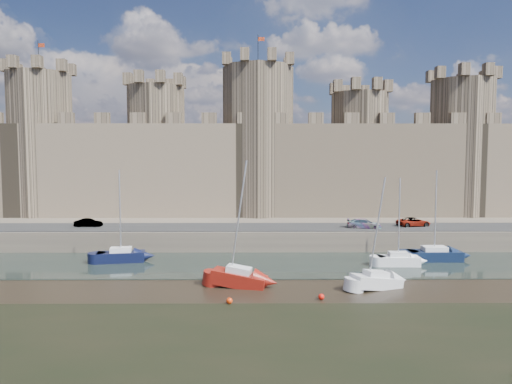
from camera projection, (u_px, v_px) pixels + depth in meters
ground at (231, 368)px, 24.86m from camera, size 160.00×160.00×0.00m
water_channel at (242, 265)px, 48.79m from camera, size 160.00×12.00×0.08m
quay at (247, 213)px, 84.60m from camera, size 160.00×60.00×2.50m
road at (244, 227)px, 58.57m from camera, size 160.00×7.00×0.10m
castle at (241, 156)px, 71.85m from camera, size 108.50×11.00×29.00m
car_1 at (88, 223)px, 58.70m from camera, size 3.45×1.24×1.13m
car_2 at (364, 224)px, 57.70m from camera, size 4.55×2.64×1.24m
car_3 at (414, 222)px, 59.22m from camera, size 4.69×2.95×1.21m
sailboat_1 at (121, 255)px, 49.83m from camera, size 5.29×2.79×10.08m
sailboat_2 at (398, 259)px, 48.10m from camera, size 4.35×1.80×9.28m
sailboat_3 at (434, 254)px, 50.49m from camera, size 5.73×2.25×10.02m
sailboat_4 at (239, 277)px, 40.58m from camera, size 5.11×2.85×11.28m
sailboat_5 at (376, 280)px, 40.01m from camera, size 4.88×3.26×9.81m
buoy_1 at (229, 301)px, 35.76m from camera, size 0.50×0.50×0.50m
buoy_3 at (321, 297)px, 36.77m from camera, size 0.50×0.50×0.50m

